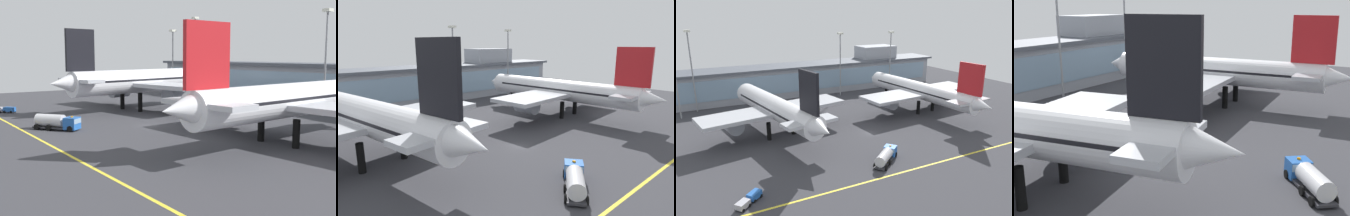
% 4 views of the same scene
% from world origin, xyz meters
% --- Properties ---
extents(ground_plane, '(180.00, 180.00, 0.00)m').
position_xyz_m(ground_plane, '(0.00, 0.00, 0.00)').
color(ground_plane, '#38383D').
extents(taxiway_centreline_stripe, '(144.00, 0.50, 0.01)m').
position_xyz_m(taxiway_centreline_stripe, '(0.00, -22.00, 0.01)').
color(taxiway_centreline_stripe, yellow).
rests_on(taxiway_centreline_stripe, ground).
extents(terminal_building, '(120.00, 14.00, 16.93)m').
position_xyz_m(terminal_building, '(1.89, 50.66, 6.37)').
color(terminal_building, '#9399A3').
rests_on(terminal_building, ground).
extents(airliner_near_left, '(40.11, 50.06, 19.64)m').
position_xyz_m(airliner_near_left, '(-22.56, 11.32, 7.19)').
color(airliner_near_left, black).
rests_on(airliner_near_left, ground).
extents(airliner_near_right, '(41.76, 52.71, 18.20)m').
position_xyz_m(airliner_near_right, '(25.53, 10.60, 6.65)').
color(airliner_near_right, black).
rests_on(airliner_near_right, ground).
extents(fuel_tanker_truck, '(8.63, 7.46, 2.90)m').
position_xyz_m(fuel_tanker_truck, '(-6.04, -16.31, 1.51)').
color(fuel_tanker_truck, black).
rests_on(fuel_tanker_truck, ground).
extents(apron_light_mast_east, '(1.80, 1.80, 23.80)m').
position_xyz_m(apron_light_mast_east, '(35.69, 42.01, 15.55)').
color(apron_light_mast_east, gray).
rests_on(apron_light_mast_east, ground).
extents(apron_light_mast_far_east, '(1.80, 1.80, 24.13)m').
position_xyz_m(apron_light_mast_far_east, '(11.20, 39.98, 15.73)').
color(apron_light_mast_far_east, gray).
rests_on(apron_light_mast_far_east, ground).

